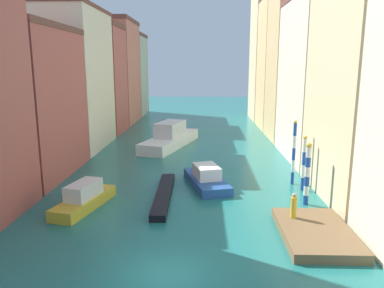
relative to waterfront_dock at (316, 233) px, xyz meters
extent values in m
plane|color=#1E6B66|center=(-7.82, 20.40, -0.26)|extent=(154.00, 154.00, 0.00)
cube|color=#B25147|center=(-21.01, 11.55, 5.83)|extent=(6.36, 11.09, 12.19)
cube|color=brown|center=(-21.01, 11.55, 12.18)|extent=(6.49, 11.31, 0.50)
cube|color=beige|center=(-21.01, 22.91, 7.39)|extent=(6.36, 11.30, 15.30)
cube|color=brown|center=(-21.01, 22.91, 15.26)|extent=(6.49, 11.53, 0.42)
cube|color=#B25147|center=(-21.01, 33.16, 6.92)|extent=(6.36, 8.09, 14.36)
cube|color=brown|center=(-21.01, 33.16, 14.44)|extent=(6.49, 8.25, 0.68)
cube|color=#C6705B|center=(-21.01, 43.23, 7.82)|extent=(6.36, 11.33, 16.16)
cube|color=brown|center=(-21.01, 43.23, 16.23)|extent=(6.49, 11.56, 0.66)
cube|color=#BCB299|center=(-21.01, 53.77, 7.10)|extent=(6.36, 9.07, 14.72)
cube|color=brown|center=(-21.01, 53.77, 14.78)|extent=(6.49, 9.25, 0.64)
cube|color=beige|center=(5.38, 6.95, 8.13)|extent=(6.36, 10.60, 16.77)
cube|color=beige|center=(5.38, 18.52, 7.56)|extent=(6.36, 11.90, 15.64)
cube|color=#DBB77A|center=(5.38, 29.11, 8.78)|extent=(6.36, 8.38, 18.09)
cube|color=#DBB77A|center=(5.38, 38.13, 9.20)|extent=(6.36, 9.03, 18.92)
cube|color=beige|center=(5.38, 48.06, 10.42)|extent=(6.36, 9.70, 21.37)
cube|color=brown|center=(0.00, 0.00, 0.00)|extent=(3.79, 6.04, 0.52)
cylinder|color=gold|center=(-0.93, 1.45, 0.89)|extent=(0.36, 0.36, 1.26)
sphere|color=tan|center=(-0.93, 1.45, 1.65)|extent=(0.26, 0.26, 0.26)
cylinder|color=#1E479E|center=(0.76, 5.02, 0.07)|extent=(0.35, 0.35, 0.67)
cylinder|color=white|center=(0.76, 5.02, 0.74)|extent=(0.35, 0.35, 0.67)
cylinder|color=#1E479E|center=(0.76, 5.02, 1.41)|extent=(0.35, 0.35, 0.67)
cylinder|color=white|center=(0.76, 5.02, 2.07)|extent=(0.35, 0.35, 0.67)
cylinder|color=#1E479E|center=(0.76, 5.02, 2.74)|extent=(0.35, 0.35, 0.67)
cylinder|color=white|center=(0.76, 5.02, 3.41)|extent=(0.35, 0.35, 0.67)
sphere|color=gold|center=(0.76, 5.02, 3.88)|extent=(0.38, 0.38, 0.38)
cylinder|color=#1E479E|center=(1.31, 8.05, 0.24)|extent=(0.27, 0.27, 1.00)
cylinder|color=white|center=(1.31, 8.05, 1.24)|extent=(0.27, 0.27, 1.00)
cylinder|color=#1E479E|center=(1.31, 8.05, 2.23)|extent=(0.27, 0.27, 1.00)
cylinder|color=white|center=(1.31, 8.05, 3.23)|extent=(0.27, 0.27, 1.00)
sphere|color=gold|center=(1.31, 8.05, 3.84)|extent=(0.29, 0.29, 0.29)
cylinder|color=#1E479E|center=(0.90, 9.58, 0.23)|extent=(0.26, 0.26, 0.99)
cylinder|color=white|center=(0.90, 9.58, 1.22)|extent=(0.26, 0.26, 0.99)
cylinder|color=#1E479E|center=(0.90, 9.58, 2.21)|extent=(0.26, 0.26, 0.99)
cylinder|color=white|center=(0.90, 9.58, 3.19)|extent=(0.26, 0.26, 0.99)
cylinder|color=#1E479E|center=(0.90, 9.58, 4.18)|extent=(0.26, 0.26, 0.99)
sphere|color=gold|center=(0.90, 9.58, 4.78)|extent=(0.28, 0.28, 0.28)
cube|color=white|center=(-10.23, 23.73, 0.35)|extent=(6.38, 12.21, 1.22)
cube|color=silver|center=(-10.23, 23.73, 1.80)|extent=(3.62, 5.12, 1.69)
cube|color=black|center=(-9.11, 6.05, -0.03)|extent=(1.20, 8.93, 0.47)
cube|color=gold|center=(-14.20, 3.90, 0.12)|extent=(3.03, 5.97, 0.75)
cube|color=silver|center=(-14.20, 3.90, 0.99)|extent=(1.98, 3.04, 1.00)
cube|color=#234C93|center=(-6.01, 8.94, 0.07)|extent=(3.90, 6.57, 0.67)
cube|color=silver|center=(-6.01, 8.94, 0.89)|extent=(2.37, 3.01, 0.97)
camera|label=1|loc=(-6.22, -19.42, 9.03)|focal=34.87mm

